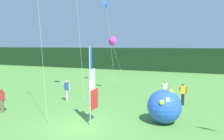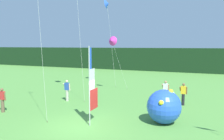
{
  "view_description": "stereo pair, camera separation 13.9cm",
  "coord_description": "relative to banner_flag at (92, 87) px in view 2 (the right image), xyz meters",
  "views": [
    {
      "loc": [
        6.07,
        -10.6,
        4.44
      ],
      "look_at": [
        0.42,
        3.6,
        2.74
      ],
      "focal_mm": 36.33,
      "sensor_mm": 36.0,
      "label": 1
    },
    {
      "loc": [
        6.2,
        -10.54,
        4.44
      ],
      "look_at": [
        0.42,
        3.6,
        2.74
      ],
      "focal_mm": 36.33,
      "sensor_mm": 36.0,
      "label": 2
    }
  ],
  "objects": [
    {
      "name": "kite_blue_delta_0",
      "position": [
        -3.94,
        11.3,
        6.62
      ],
      "size": [
        1.43,
        0.96,
        9.23
      ],
      "color": "brown",
      "rests_on": "ground"
    },
    {
      "name": "kite_magenta_delta_1",
      "position": [
        -2.31,
        8.64,
        2.71
      ],
      "size": [
        1.44,
        2.04,
        5.29
      ],
      "color": "brown",
      "rests_on": "ground"
    },
    {
      "name": "person_far_left",
      "position": [
        -4.24,
        3.92,
        -1.2
      ],
      "size": [
        0.55,
        0.48,
        1.69
      ],
      "color": "#B7B2A3",
      "rests_on": "ground"
    },
    {
      "name": "person_near_banner",
      "position": [
        -6.51,
        -0.25,
        -1.24
      ],
      "size": [
        0.55,
        0.48,
        1.62
      ],
      "color": "brown",
      "rests_on": "ground"
    },
    {
      "name": "person_mid_field",
      "position": [
        4.4,
        6.09,
        -1.22
      ],
      "size": [
        0.55,
        0.48,
        1.66
      ],
      "color": "black",
      "rests_on": "ground"
    },
    {
      "name": "ground_plane",
      "position": [
        -0.48,
        -0.51,
        -2.1
      ],
      "size": [
        120.0,
        120.0,
        0.0
      ],
      "primitive_type": "plane",
      "color": "#518E3D"
    },
    {
      "name": "banner_flag",
      "position": [
        0.0,
        0.0,
        0.0
      ],
      "size": [
        0.06,
        1.03,
        4.39
      ],
      "color": "#B7B7BC",
      "rests_on": "ground"
    },
    {
      "name": "inflatable_balloon",
      "position": [
        3.73,
        1.62,
        -1.13
      ],
      "size": [
        1.94,
        1.97,
        2.0
      ],
      "color": "blue",
      "rests_on": "ground"
    },
    {
      "name": "person_far_right",
      "position": [
        3.04,
        6.48,
        -1.2
      ],
      "size": [
        0.55,
        0.48,
        1.69
      ],
      "color": "#2D334C",
      "rests_on": "ground"
    },
    {
      "name": "distant_treeline",
      "position": [
        -0.48,
        27.97,
        -0.14
      ],
      "size": [
        80.0,
        2.4,
        3.92
      ],
      "primitive_type": "cube",
      "color": "black",
      "rests_on": "ground"
    }
  ]
}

